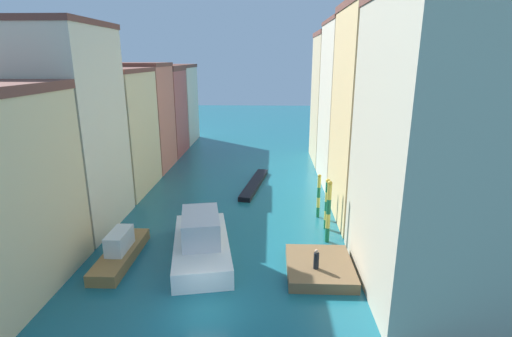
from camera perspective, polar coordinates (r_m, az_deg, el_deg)
name	(u,v)px	position (r m, az deg, el deg)	size (l,w,h in m)	color
ground_plane	(239,182)	(45.73, -2.50, -1.97)	(154.00, 154.00, 0.00)	#196070
building_left_1	(62,130)	(35.51, -26.74, 5.18)	(7.77, 9.01, 16.92)	beige
building_left_2	(111,131)	(44.26, -20.64, 5.19)	(7.77, 9.54, 13.14)	beige
building_left_3	(139,117)	(52.40, -17.00, 7.31)	(7.77, 7.86, 13.59)	#C6705B
building_left_4	(157,111)	(60.10, -14.48, 8.31)	(7.77, 8.07, 13.12)	#B25147
building_left_5	(171,104)	(68.54, -12.41, 9.34)	(7.77, 8.94, 13.16)	beige
building_right_0	(437,150)	(24.87, 25.28, 2.51)	(7.77, 11.95, 17.88)	#BCB299
building_right_1	(384,116)	(35.33, 18.39, 7.43)	(7.77, 9.95, 18.63)	#DBB77A
building_right_2	(358,105)	(45.09, 14.90, 9.08)	(7.77, 10.03, 18.14)	beige
building_right_3	(342,99)	(54.99, 12.63, 10.06)	(7.77, 9.61, 17.51)	beige
waterfront_dock	(320,267)	(27.46, 9.39, -14.23)	(4.42, 5.25, 0.74)	brown
person_on_dock	(316,260)	(26.25, 8.91, -13.19)	(0.36, 0.36, 1.39)	black
mooring_pole_0	(328,211)	(30.75, 10.67, -6.22)	(0.38, 0.38, 5.11)	#197247
mooring_pole_1	(327,204)	(33.14, 10.43, -5.12)	(0.38, 0.38, 4.50)	#197247
mooring_pole_2	(319,195)	(35.48, 9.25, -3.97)	(0.32, 0.32, 4.12)	#197247
vaporetto_white	(201,241)	(28.92, -8.10, -10.63)	(5.62, 10.01, 3.34)	white
gondola_black	(254,184)	(44.08, -0.24, -2.30)	(2.95, 10.65, 0.51)	black
motorboat_0	(120,251)	(30.03, -19.43, -11.41)	(2.02, 7.23, 2.24)	olive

